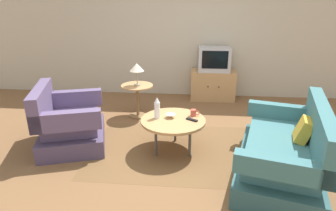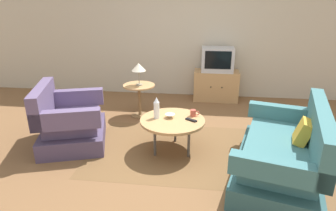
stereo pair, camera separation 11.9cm
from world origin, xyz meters
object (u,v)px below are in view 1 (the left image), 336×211
at_px(vase, 157,108).
at_px(bowl, 171,116).
at_px(mug, 194,113).
at_px(couch, 285,153).
at_px(coffee_table, 173,121).
at_px(side_table, 137,94).
at_px(tv_remote_dark, 192,120).
at_px(table_lamp, 137,68).
at_px(armchair, 68,125).
at_px(tv_stand, 213,85).
at_px(television, 214,59).

distance_m(vase, bowl, 0.21).
bearing_deg(mug, couch, -30.37).
relative_size(coffee_table, mug, 6.91).
relative_size(coffee_table, side_table, 1.50).
relative_size(mug, tv_remote_dark, 0.78).
xyz_separation_m(table_lamp, vase, (0.47, -1.08, -0.27)).
relative_size(couch, bowl, 13.38).
height_order(armchair, couch, couch).
xyz_separation_m(side_table, bowl, (0.66, -1.08, 0.07)).
xyz_separation_m(vase, mug, (0.48, 0.12, -0.09)).
xyz_separation_m(couch, mug, (-1.04, 0.61, 0.21)).
bearing_deg(armchair, vase, 72.30).
bearing_deg(side_table, vase, -66.52).
height_order(armchair, side_table, armchair).
distance_m(tv_stand, table_lamp, 1.79).
xyz_separation_m(armchair, table_lamp, (0.77, 1.08, 0.57)).
distance_m(coffee_table, side_table, 1.33).
bearing_deg(television, table_lamp, -141.65).
bearing_deg(television, bowl, -107.92).
distance_m(couch, coffee_table, 1.39).
bearing_deg(television, vase, -111.83).
height_order(tv_stand, table_lamp, table_lamp).
bearing_deg(tv_remote_dark, side_table, -17.65).
bearing_deg(television, side_table, -142.56).
relative_size(coffee_table, television, 1.39).
height_order(table_lamp, mug, table_lamp).
relative_size(coffee_table, table_lamp, 2.25).
relative_size(armchair, tv_remote_dark, 7.59).
height_order(vase, tv_remote_dark, vase).
relative_size(side_table, mug, 4.62).
relative_size(coffee_table, bowl, 6.45).
height_order(couch, tv_remote_dark, couch).
height_order(armchair, vase, armchair).
height_order(side_table, mug, side_table).
bearing_deg(coffee_table, vase, 174.22).
distance_m(couch, tv_stand, 2.72).
bearing_deg(bowl, coffee_table, -52.78).
height_order(armchair, table_lamp, table_lamp).
relative_size(vase, bowl, 2.19).
height_order(coffee_table, television, television).
height_order(table_lamp, tv_remote_dark, table_lamp).
distance_m(couch, table_lamp, 2.59).
height_order(couch, tv_stand, couch).
bearing_deg(armchair, tv_remote_dark, 71.19).
bearing_deg(mug, bowl, -162.74).
relative_size(vase, tv_remote_dark, 1.83).
height_order(couch, television, television).
bearing_deg(table_lamp, armchair, -125.56).
xyz_separation_m(coffee_table, vase, (-0.21, 0.02, 0.17)).
xyz_separation_m(couch, coffee_table, (-1.30, 0.46, 0.13)).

